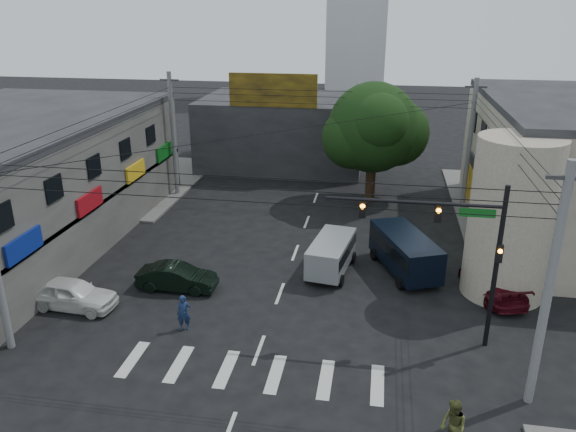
% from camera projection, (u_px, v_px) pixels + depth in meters
% --- Properties ---
extents(ground, '(160.00, 160.00, 0.00)m').
position_uv_depth(ground, '(272.00, 314.00, 26.50)').
color(ground, black).
rests_on(ground, ground).
extents(sidewalk_far_left, '(16.00, 16.00, 0.15)m').
position_uv_depth(sidewalk_far_left, '(99.00, 181.00, 45.84)').
color(sidewalk_far_left, '#514F4C').
rests_on(sidewalk_far_left, ground).
extents(sidewalk_far_right, '(16.00, 16.00, 0.15)m').
position_uv_depth(sidewalk_far_right, '(566.00, 206.00, 40.26)').
color(sidewalk_far_right, '#514F4C').
rests_on(sidewalk_far_right, ground).
extents(corner_column, '(4.00, 4.00, 8.00)m').
position_uv_depth(corner_column, '(511.00, 219.00, 27.05)').
color(corner_column, gray).
rests_on(corner_column, ground).
extents(building_far, '(14.00, 10.00, 6.00)m').
position_uv_depth(building_far, '(284.00, 131.00, 49.99)').
color(building_far, '#232326').
rests_on(building_far, ground).
extents(billboard, '(7.00, 0.30, 2.60)m').
position_uv_depth(billboard, '(273.00, 90.00, 43.94)').
color(billboard, olive).
rests_on(billboard, building_far).
extents(street_tree, '(6.40, 6.40, 8.70)m').
position_uv_depth(street_tree, '(373.00, 128.00, 39.58)').
color(street_tree, black).
rests_on(street_tree, ground).
extents(traffic_gantry, '(7.10, 0.35, 7.20)m').
position_uv_depth(traffic_gantry, '(457.00, 239.00, 22.63)').
color(traffic_gantry, black).
rests_on(traffic_gantry, ground).
extents(utility_pole_near_right, '(0.32, 0.32, 9.20)m').
position_uv_depth(utility_pole_near_right, '(548.00, 291.00, 19.08)').
color(utility_pole_near_right, '#59595B').
rests_on(utility_pole_near_right, ground).
extents(utility_pole_far_left, '(0.32, 0.32, 9.20)m').
position_uv_depth(utility_pole_far_left, '(173.00, 135.00, 41.22)').
color(utility_pole_far_left, '#59595B').
rests_on(utility_pole_far_left, ground).
extents(utility_pole_far_right, '(0.32, 0.32, 9.20)m').
position_uv_depth(utility_pole_far_right, '(469.00, 147.00, 37.96)').
color(utility_pole_far_right, '#59595B').
rests_on(utility_pole_far_right, ground).
extents(dark_sedan, '(1.45, 4.07, 1.34)m').
position_uv_depth(dark_sedan, '(177.00, 277.00, 28.55)').
color(dark_sedan, black).
rests_on(dark_sedan, ground).
extents(white_compact, '(2.29, 4.53, 1.47)m').
position_uv_depth(white_compact, '(72.00, 294.00, 26.79)').
color(white_compact, silver).
rests_on(white_compact, ground).
extents(maroon_sedan, '(4.48, 5.84, 1.40)m').
position_uv_depth(maroon_sedan, '(493.00, 282.00, 27.97)').
color(maroon_sedan, '#480A13').
rests_on(maroon_sedan, ground).
extents(silver_minivan, '(4.88, 3.11, 1.87)m').
position_uv_depth(silver_minivan, '(331.00, 256.00, 30.31)').
color(silver_minivan, '#95989C').
rests_on(silver_minivan, ground).
extents(navy_van, '(6.80, 5.84, 2.14)m').
position_uv_depth(navy_van, '(405.00, 254.00, 30.28)').
color(navy_van, black).
rests_on(navy_van, ground).
extents(traffic_officer, '(0.85, 0.76, 1.69)m').
position_uv_depth(traffic_officer, '(184.00, 313.00, 24.93)').
color(traffic_officer, '#142247').
rests_on(traffic_officer, ground).
extents(pedestrian_olive, '(1.53, 1.50, 1.91)m').
position_uv_depth(pedestrian_olive, '(453.00, 426.00, 18.12)').
color(pedestrian_olive, '#444821').
rests_on(pedestrian_olive, ground).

